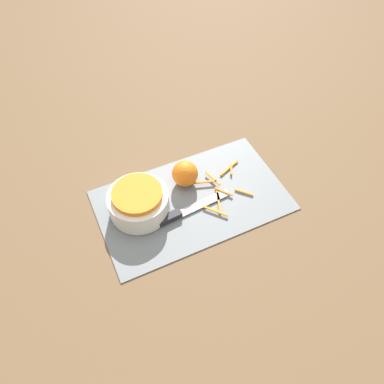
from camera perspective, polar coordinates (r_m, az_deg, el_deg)
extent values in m
plane|color=brown|center=(0.96, 0.00, -1.32)|extent=(4.00, 4.00, 0.00)
cube|color=slate|center=(0.96, 0.00, -1.21)|extent=(0.48, 0.28, 0.01)
cylinder|color=silver|center=(0.92, -8.11, -1.69)|extent=(0.15, 0.15, 0.06)
cylinder|color=orange|center=(0.90, -8.36, -0.39)|extent=(0.12, 0.12, 0.02)
cube|color=#232328|center=(0.91, -4.21, -4.24)|extent=(0.09, 0.03, 0.02)
cube|color=#B2B2B7|center=(0.95, 1.96, -1.61)|extent=(0.14, 0.03, 0.00)
sphere|color=orange|center=(0.97, -1.08, 2.81)|extent=(0.07, 0.07, 0.07)
cube|color=orange|center=(1.03, 5.68, 3.68)|extent=(0.07, 0.03, 0.00)
cube|color=orange|center=(0.99, 3.20, 2.13)|extent=(0.02, 0.06, 0.00)
cube|color=orange|center=(1.02, 6.02, 3.51)|extent=(0.02, 0.04, 0.00)
cube|color=orange|center=(0.98, 1.89, 1.53)|extent=(0.06, 0.03, 0.00)
cube|color=orange|center=(0.98, 7.94, 0.00)|extent=(0.04, 0.04, 0.00)
cube|color=orange|center=(0.93, 3.60, -2.89)|extent=(0.05, 0.05, 0.00)
cube|color=orange|center=(0.95, 4.12, -1.88)|extent=(0.03, 0.06, 0.00)
cube|color=orange|center=(0.97, 4.92, 0.05)|extent=(0.03, 0.04, 0.00)
cube|color=orange|center=(0.97, 3.89, -0.22)|extent=(0.02, 0.04, 0.00)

